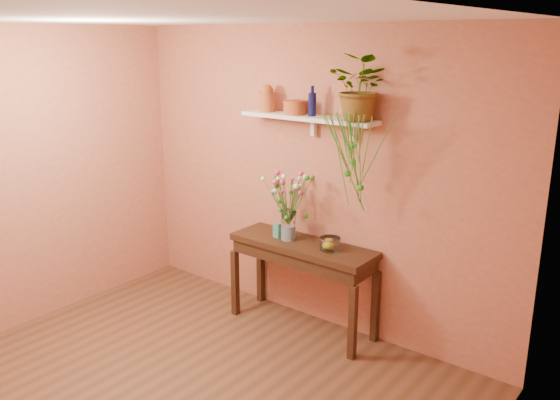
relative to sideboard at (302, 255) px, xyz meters
name	(u,v)px	position (x,y,z in m)	size (l,w,h in m)	color
room	(131,237)	(-0.09, -1.76, 0.64)	(4.04, 4.04, 2.70)	brown
sideboard	(302,255)	(0.00, 0.00, 0.00)	(1.36, 0.44, 0.83)	#361F12
wall_shelf	(309,118)	(-0.03, 0.11, 1.21)	(1.30, 0.24, 0.19)	white
terracotta_jug	(267,99)	(-0.49, 0.11, 1.35)	(0.15, 0.15, 0.24)	#B14E30
terracotta_pot	(295,107)	(-0.17, 0.10, 1.29)	(0.20, 0.20, 0.12)	#B14E30
blue_bottle	(312,104)	(0.01, 0.11, 1.34)	(0.08, 0.08, 0.25)	#0D0F3C
spider_plant	(362,87)	(0.49, 0.09, 1.50)	(0.48, 0.41, 0.53)	#267C1A
plant_fronds	(352,157)	(0.51, -0.06, 0.97)	(0.58, 0.30, 0.80)	#267C1A
glass_vase	(288,227)	(-0.15, -0.01, 0.24)	(0.13, 0.13, 0.28)	white
bouquet	(288,190)	(-0.16, -0.02, 0.58)	(0.49, 0.43, 0.50)	#386B28
glass_bowl	(330,244)	(0.29, 0.01, 0.17)	(0.18, 0.18, 0.11)	white
lemon	(329,245)	(0.28, 0.00, 0.16)	(0.07, 0.07, 0.07)	yellow
carton	(277,230)	(-0.27, -0.03, 0.19)	(0.07, 0.05, 0.13)	#286683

